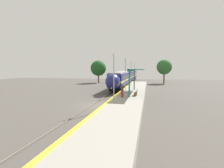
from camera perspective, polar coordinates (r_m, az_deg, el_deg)
ground_plane at (r=22.97m, az=-4.92°, el=-7.13°), size 120.00×120.00×0.00m
rail_left at (r=23.16m, az=-6.64°, el=-6.85°), size 0.08×90.00×0.15m
rail_right at (r=22.76m, az=-3.18°, el=-7.04°), size 0.08×90.00×0.15m
train at (r=53.55m, az=4.85°, el=2.35°), size 2.89×46.20×4.07m
platform_right at (r=22.09m, az=4.68°, el=-6.35°), size 4.24×64.00×0.96m
platform_bench at (r=25.49m, az=7.90°, el=-2.69°), size 0.44×1.58×0.89m
person_waiting at (r=23.69m, az=3.35°, el=-2.06°), size 0.36×0.24×1.82m
railway_signal at (r=49.13m, az=1.50°, el=2.30°), size 0.28×0.28×4.04m
lamppost_near at (r=20.89m, az=0.62°, el=3.24°), size 0.36×0.20×5.66m
lamppost_mid at (r=31.20m, az=4.36°, el=3.82°), size 0.36×0.20×5.66m
lamppost_far at (r=41.57m, az=6.24°, el=4.11°), size 0.36×0.20×5.66m
lamppost_farthest at (r=51.98m, az=7.37°, el=4.28°), size 0.36×0.20×5.66m
station_canopy at (r=27.82m, az=7.82°, el=4.37°), size 2.02×11.33×3.83m
background_tree_left at (r=59.74m, az=-4.47°, el=5.16°), size 5.27×5.27×7.62m
background_tree_right at (r=59.35m, az=16.69°, el=5.32°), size 4.87×4.87×7.80m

